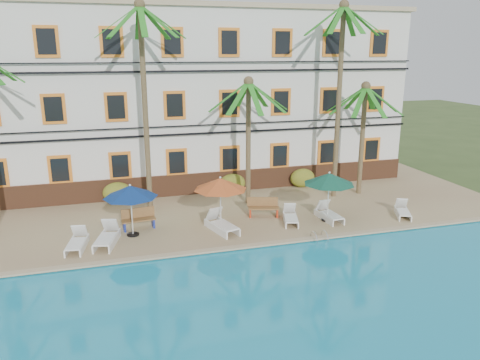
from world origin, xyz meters
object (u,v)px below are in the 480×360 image
object	(u,v)px
lounger_a	(77,242)
palm_b	(144,84)
lounger_e	(329,214)
pool_ladder	(319,239)
lounger_b	(107,237)
bench_left	(138,218)
lounger_f	(403,211)
lounger_d	(290,217)
bench_right	(264,207)
umbrella_red	(220,184)
umbrella_green	(329,179)
lounger_c	(221,224)
palm_c	(248,122)
umbrella_blue	(130,192)
palm_e	(363,122)
palm_d	(340,79)

from	to	relation	value
lounger_a	palm_b	bearing A→B (deg)	48.62
lounger_e	pool_ladder	distance (m)	2.60
lounger_b	bench_left	bearing A→B (deg)	46.22
lounger_e	lounger_f	xyz separation A→B (m)	(3.69, -0.56, -0.03)
palm_b	lounger_f	distance (m)	13.80
lounger_d	bench_right	bearing A→B (deg)	128.26
umbrella_red	lounger_d	xyz separation A→B (m)	(3.30, -0.26, -1.79)
umbrella_red	umbrella_green	bearing A→B (deg)	-5.88
lounger_a	lounger_d	world-z (taller)	lounger_a
palm_b	lounger_d	distance (m)	9.23
lounger_a	lounger_f	distance (m)	15.06
lounger_c	lounger_d	distance (m)	3.37
lounger_a	pool_ladder	size ratio (longest dim) A/B	2.53
pool_ladder	lounger_b	bearing A→B (deg)	166.99
lounger_b	bench_right	distance (m)	7.51
palm_c	lounger_b	distance (m)	9.01
bench_right	lounger_c	bearing A→B (deg)	-152.06
umbrella_blue	lounger_d	bearing A→B (deg)	-3.24
lounger_d	bench_right	world-z (taller)	bench_right
lounger_c	bench_left	size ratio (longest dim) A/B	1.39
palm_e	lounger_b	distance (m)	14.70
palm_d	lounger_e	xyz separation A→B (m)	(-1.97, -3.32, -6.10)
umbrella_blue	lounger_a	bearing A→B (deg)	-160.67
lounger_b	lounger_f	distance (m)	13.88
palm_c	lounger_e	size ratio (longest dim) A/B	3.53
lounger_d	lounger_b	bearing A→B (deg)	-178.24
umbrella_green	palm_e	bearing A→B (deg)	43.76
umbrella_red	lounger_e	bearing A→B (deg)	-4.42
palm_e	umbrella_red	size ratio (longest dim) A/B	2.58
umbrella_green	lounger_a	world-z (taller)	umbrella_green
palm_c	umbrella_red	distance (m)	4.43
umbrella_blue	bench_left	distance (m)	1.74
palm_e	bench_right	bearing A→B (deg)	-161.72
palm_d	bench_left	size ratio (longest dim) A/B	6.64
palm_e	lounger_e	xyz separation A→B (m)	(-3.58, -3.43, -3.78)
lounger_e	bench_left	bearing A→B (deg)	171.31
palm_c	lounger_d	xyz separation A→B (m)	(1.05, -3.36, -4.01)
lounger_b	bench_left	world-z (taller)	lounger_b
palm_d	lounger_f	bearing A→B (deg)	-66.08
lounger_e	umbrella_red	bearing A→B (deg)	175.58
bench_right	palm_c	bearing A→B (deg)	93.32
bench_right	lounger_d	bearing A→B (deg)	-51.74
lounger_b	lounger_a	bearing A→B (deg)	-173.60
pool_ladder	umbrella_red	bearing A→B (deg)	145.79
umbrella_red	lounger_f	xyz separation A→B (m)	(8.88, -0.96, -1.80)
umbrella_green	palm_b	bearing A→B (deg)	155.29
lounger_b	lounger_e	size ratio (longest dim) A/B	1.13
lounger_a	pool_ladder	xyz separation A→B (m)	(9.88, -1.88, -0.28)
palm_d	bench_right	xyz separation A→B (m)	(-4.78, -2.01, -5.91)
umbrella_green	lounger_a	size ratio (longest dim) A/B	1.28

